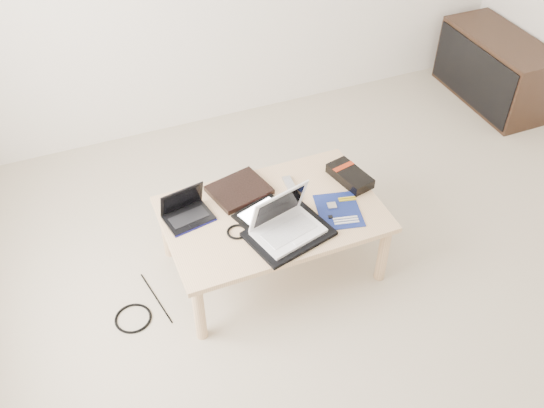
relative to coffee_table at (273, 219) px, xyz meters
name	(u,v)px	position (x,y,z in m)	size (l,w,h in m)	color
ground	(377,313)	(0.37, -0.51, -0.35)	(4.00, 4.00, 0.00)	beige
coffee_table	(273,219)	(0.00, 0.00, 0.00)	(1.10, 0.70, 0.40)	#E3B888
media_cabinet	(495,69)	(2.14, 0.94, -0.10)	(0.41, 0.90, 0.50)	#352216
book	(239,190)	(-0.10, 0.21, 0.06)	(0.34, 0.30, 0.03)	black
netbook	(187,212)	(-0.41, 0.13, 0.08)	(0.26, 0.21, 0.17)	black
tablet	(263,215)	(-0.05, -0.01, 0.06)	(0.31, 0.27, 0.01)	black
remote	(292,189)	(0.16, 0.12, 0.06)	(0.06, 0.21, 0.02)	#B5B5BA
neoprene_sleeve	(289,234)	(0.01, -0.18, 0.06)	(0.39, 0.28, 0.02)	black
white_laptop	(285,223)	(0.00, -0.16, 0.11)	(0.36, 0.30, 0.22)	white
motherboard	(339,210)	(0.32, -0.12, 0.05)	(0.27, 0.31, 0.01)	#0D1654
gpu_box	(350,176)	(0.48, 0.08, 0.08)	(0.18, 0.28, 0.06)	black
cable_coil	(237,232)	(-0.22, -0.07, 0.05)	(0.10, 0.10, 0.01)	black
floor_cable_coil	(133,318)	(-0.79, -0.07, -0.35)	(0.19, 0.19, 0.01)	black
floor_cable_trail	(156,298)	(-0.65, 0.01, -0.35)	(0.01, 0.01, 0.38)	black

